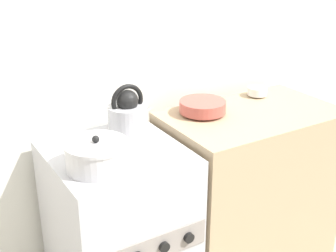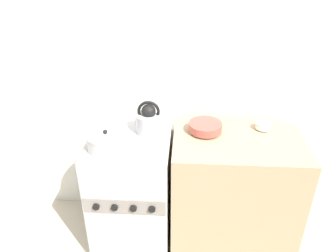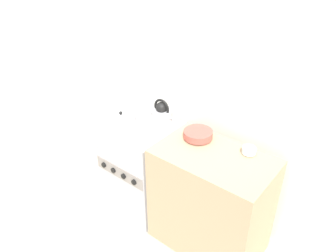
% 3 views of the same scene
% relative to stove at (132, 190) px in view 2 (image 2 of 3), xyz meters
% --- Properties ---
extents(wall_back, '(7.00, 0.06, 2.50)m').
position_rel_stove_xyz_m(wall_back, '(-0.00, 0.35, 0.84)').
color(wall_back, silver).
rests_on(wall_back, ground_plane).
extents(stove, '(0.54, 0.57, 0.82)m').
position_rel_stove_xyz_m(stove, '(0.00, 0.00, 0.00)').
color(stove, '#B2B2B7').
rests_on(stove, ground_plane).
extents(counter, '(0.84, 0.51, 0.85)m').
position_rel_stove_xyz_m(counter, '(0.71, -0.02, 0.02)').
color(counter, tan).
rests_on(counter, ground_plane).
extents(kettle, '(0.21, 0.17, 0.23)m').
position_rel_stove_xyz_m(kettle, '(0.12, 0.12, 0.50)').
color(kettle, '#B2B2B7').
rests_on(kettle, stove).
extents(cooking_pot, '(0.24, 0.24, 0.13)m').
position_rel_stove_xyz_m(cooking_pot, '(-0.12, -0.10, 0.47)').
color(cooking_pot, silver).
rests_on(cooking_pot, stove).
extents(enamel_bowl, '(0.22, 0.22, 0.06)m').
position_rel_stove_xyz_m(enamel_bowl, '(0.50, 0.09, 0.48)').
color(enamel_bowl, '#B75147').
rests_on(enamel_bowl, counter).
extents(small_ceramic_bowl, '(0.10, 0.10, 0.05)m').
position_rel_stove_xyz_m(small_ceramic_bowl, '(0.88, 0.15, 0.47)').
color(small_ceramic_bowl, white).
rests_on(small_ceramic_bowl, counter).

